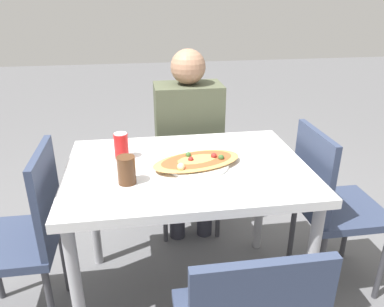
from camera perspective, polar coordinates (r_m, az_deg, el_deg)
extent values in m
plane|color=#59595B|center=(2.14, -0.63, -20.57)|extent=(14.00, 14.00, 0.00)
cube|color=silver|center=(1.71, -0.74, -2.48)|extent=(1.09, 0.78, 0.04)
cylinder|color=#99999E|center=(1.66, -16.96, -20.61)|extent=(0.05, 0.05, 0.72)
cylinder|color=#99999E|center=(1.78, 17.48, -17.16)|extent=(0.05, 0.05, 0.72)
cylinder|color=#99999E|center=(2.19, -14.85, -8.37)|extent=(0.05, 0.05, 0.72)
cylinder|color=#99999E|center=(2.28, 10.39, -6.53)|extent=(0.05, 0.05, 0.72)
cube|color=#2D3851|center=(2.43, -0.64, -1.74)|extent=(0.40, 0.40, 0.04)
cube|color=#2D3851|center=(2.51, -1.26, 4.77)|extent=(0.38, 0.03, 0.42)
cylinder|color=#38383D|center=(2.42, 4.00, -8.25)|extent=(0.03, 0.03, 0.43)
cylinder|color=#38383D|center=(2.38, -4.13, -8.91)|extent=(0.03, 0.03, 0.43)
cylinder|color=#38383D|center=(2.71, 2.45, -4.50)|extent=(0.03, 0.03, 0.43)
cylinder|color=#38383D|center=(2.67, -4.76, -5.02)|extent=(0.03, 0.03, 0.43)
cube|color=#2D3851|center=(1.90, -25.83, -12.23)|extent=(0.40, 0.40, 0.04)
cube|color=#2D3851|center=(1.73, -21.31, -6.03)|extent=(0.03, 0.38, 0.42)
cylinder|color=#38383D|center=(2.13, -18.94, -14.76)|extent=(0.03, 0.03, 0.43)
cube|color=#2D3851|center=(2.10, 21.80, -7.93)|extent=(0.40, 0.40, 0.04)
cube|color=#2D3851|center=(1.91, 18.00, -2.75)|extent=(0.03, 0.38, 0.42)
cylinder|color=#38383D|center=(2.42, 22.54, -10.19)|extent=(0.03, 0.03, 0.43)
cylinder|color=#38383D|center=(2.20, 27.01, -14.83)|extent=(0.03, 0.03, 0.43)
cylinder|color=#38383D|center=(2.28, 15.02, -11.38)|extent=(0.03, 0.03, 0.43)
cylinder|color=#38383D|center=(2.04, 18.82, -16.65)|extent=(0.03, 0.03, 0.43)
cylinder|color=#2D2D38|center=(2.43, 1.94, -7.50)|extent=(0.10, 0.10, 0.47)
cylinder|color=#2D2D38|center=(2.41, -2.32, -7.84)|extent=(0.10, 0.10, 0.47)
cube|color=#474C38|center=(2.29, -0.56, 4.22)|extent=(0.40, 0.25, 0.52)
sphere|color=#997056|center=(2.20, -0.60, 13.08)|extent=(0.20, 0.20, 0.20)
cylinder|color=white|center=(1.70, 0.76, -1.64)|extent=(0.29, 0.29, 0.01)
ellipsoid|color=tan|center=(1.69, 0.76, -1.12)|extent=(0.45, 0.31, 0.02)
ellipsoid|color=#C14C28|center=(1.69, 0.76, -0.94)|extent=(0.37, 0.25, 0.01)
sphere|color=beige|center=(1.60, -1.70, -2.03)|extent=(0.03, 0.03, 0.03)
sphere|color=maroon|center=(1.71, 3.34, -0.36)|extent=(0.03, 0.03, 0.03)
sphere|color=#335928|center=(1.70, 4.46, -0.60)|extent=(0.03, 0.03, 0.03)
sphere|color=maroon|center=(1.67, -0.20, -0.88)|extent=(0.02, 0.02, 0.02)
sphere|color=#335928|center=(1.72, -0.57, -0.21)|extent=(0.03, 0.03, 0.03)
cylinder|color=red|center=(1.78, -10.73, 1.11)|extent=(0.07, 0.07, 0.12)
cylinder|color=silver|center=(1.76, -10.88, 2.99)|extent=(0.06, 0.06, 0.00)
cylinder|color=#4C2D19|center=(1.55, -9.95, -2.50)|extent=(0.08, 0.08, 0.12)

